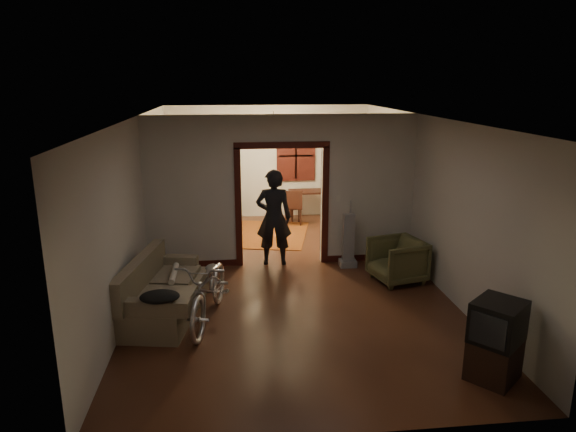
{
  "coord_description": "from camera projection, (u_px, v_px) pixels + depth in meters",
  "views": [
    {
      "loc": [
        -0.91,
        -8.5,
        3.4
      ],
      "look_at": [
        0.0,
        -0.3,
        1.2
      ],
      "focal_mm": 32.0,
      "sensor_mm": 36.0,
      "label": 1
    }
  ],
  "objects": [
    {
      "name": "rolled_paper",
      "position": [
        174.0,
        273.0,
        7.84
      ],
      "size": [
        0.09,
        0.74,
        0.09
      ],
      "primitive_type": "cylinder",
      "rotation": [
        1.57,
        0.0,
        0.0
      ],
      "color": "beige",
      "rests_on": "sofa"
    },
    {
      "name": "wall_right",
      "position": [
        427.0,
        197.0,
        9.04
      ],
      "size": [
        0.02,
        8.5,
        2.8
      ],
      "primitive_type": "cube",
      "color": "beige",
      "rests_on": "floor"
    },
    {
      "name": "bicycle",
      "position": [
        210.0,
        288.0,
        7.35
      ],
      "size": [
        1.01,
        2.0,
        1.0
      ],
      "primitive_type": "imported",
      "rotation": [
        0.0,
        0.0,
        -0.19
      ],
      "color": "silver",
      "rests_on": "floor"
    },
    {
      "name": "ceiling",
      "position": [
        286.0,
        117.0,
        8.42
      ],
      "size": [
        5.0,
        8.5,
        0.01
      ],
      "primitive_type": "cube",
      "color": "white",
      "rests_on": "floor"
    },
    {
      "name": "desk_chair",
      "position": [
        293.0,
        207.0,
        12.31
      ],
      "size": [
        0.49,
        0.49,
        0.87
      ],
      "primitive_type": "cube",
      "rotation": [
        0.0,
        0.0,
        0.3
      ],
      "color": "black",
      "rests_on": "floor"
    },
    {
      "name": "door_casing",
      "position": [
        282.0,
        207.0,
        9.57
      ],
      "size": [
        1.74,
        0.2,
        2.32
      ],
      "primitive_type": "cube",
      "color": "#35100C",
      "rests_on": "floor"
    },
    {
      "name": "person",
      "position": [
        274.0,
        217.0,
        9.56
      ],
      "size": [
        0.7,
        0.49,
        1.82
      ],
      "primitive_type": "imported",
      "rotation": [
        0.0,
        0.0,
        3.06
      ],
      "color": "black",
      "rests_on": "floor"
    },
    {
      "name": "vacuum",
      "position": [
        348.0,
        240.0,
        9.52
      ],
      "size": [
        0.37,
        0.33,
        1.02
      ],
      "primitive_type": "cube",
      "rotation": [
        0.0,
        0.0,
        -0.31
      ],
      "color": "gray",
      "rests_on": "floor"
    },
    {
      "name": "light_switch",
      "position": [
        338.0,
        198.0,
        9.58
      ],
      "size": [
        0.08,
        0.01,
        0.12
      ],
      "primitive_type": "cube",
      "color": "silver",
      "rests_on": "partition_wall"
    },
    {
      "name": "floor",
      "position": [
        286.0,
        277.0,
        9.14
      ],
      "size": [
        5.0,
        8.5,
        0.01
      ],
      "primitive_type": "cube",
      "color": "#351A11",
      "rests_on": "ground"
    },
    {
      "name": "far_window",
      "position": [
        296.0,
        156.0,
        12.86
      ],
      "size": [
        0.98,
        0.06,
        1.28
      ],
      "primitive_type": "cube",
      "color": "black",
      "rests_on": "wall_back"
    },
    {
      "name": "tv_stand",
      "position": [
        494.0,
        359.0,
        5.98
      ],
      "size": [
        0.74,
        0.73,
        0.5
      ],
      "primitive_type": "cube",
      "rotation": [
        0.0,
        0.0,
        0.71
      ],
      "color": "black",
      "rests_on": "floor"
    },
    {
      "name": "desk",
      "position": [
        309.0,
        205.0,
        12.84
      ],
      "size": [
        0.97,
        0.55,
        0.72
      ],
      "primitive_type": "cube",
      "rotation": [
        0.0,
        0.0,
        -0.01
      ],
      "color": "black",
      "rests_on": "floor"
    },
    {
      "name": "chandelier",
      "position": [
        274.0,
        130.0,
        10.93
      ],
      "size": [
        0.24,
        0.24,
        0.24
      ],
      "primitive_type": "sphere",
      "color": "#FFE0A5",
      "rests_on": "ceiling"
    },
    {
      "name": "wall_left",
      "position": [
        137.0,
        204.0,
        8.51
      ],
      "size": [
        0.02,
        8.5,
        2.8
      ],
      "primitive_type": "cube",
      "color": "beige",
      "rests_on": "floor"
    },
    {
      "name": "crt_tv",
      "position": [
        498.0,
        322.0,
        5.85
      ],
      "size": [
        0.75,
        0.75,
        0.48
      ],
      "primitive_type": "cube",
      "rotation": [
        0.0,
        0.0,
        0.71
      ],
      "color": "black",
      "rests_on": "tv_stand"
    },
    {
      "name": "oriental_rug",
      "position": [
        269.0,
        234.0,
        11.61
      ],
      "size": [
        2.07,
        2.46,
        0.02
      ],
      "primitive_type": "cube",
      "rotation": [
        0.0,
        0.0,
        -0.22
      ],
      "color": "#62280F",
      "rests_on": "floor"
    },
    {
      "name": "globe",
      "position": [
        212.0,
        142.0,
        12.37
      ],
      "size": [
        0.3,
        0.3,
        0.3
      ],
      "primitive_type": "sphere",
      "color": "#1E5972",
      "rests_on": "locker"
    },
    {
      "name": "jacket",
      "position": [
        160.0,
        297.0,
        6.64
      ],
      "size": [
        0.51,
        0.38,
        0.15
      ],
      "primitive_type": "ellipsoid",
      "color": "black",
      "rests_on": "sofa"
    },
    {
      "name": "locker",
      "position": [
        214.0,
        187.0,
        12.65
      ],
      "size": [
        0.91,
        0.6,
        1.69
      ],
      "primitive_type": "cube",
      "rotation": [
        0.0,
        0.0,
        0.16
      ],
      "color": "#1F341F",
      "rests_on": "floor"
    },
    {
      "name": "armchair",
      "position": [
        397.0,
        260.0,
        8.86
      ],
      "size": [
        1.0,
        0.98,
        0.76
      ],
      "primitive_type": "imported",
      "rotation": [
        0.0,
        0.0,
        -1.33
      ],
      "color": "#4E4E2C",
      "rests_on": "floor"
    },
    {
      "name": "sofa",
      "position": [
        165.0,
        286.0,
        7.57
      ],
      "size": [
        1.19,
        2.05,
        0.89
      ],
      "primitive_type": "cube",
      "rotation": [
        0.0,
        0.0,
        -0.17
      ],
      "color": "brown",
      "rests_on": "floor"
    },
    {
      "name": "wall_back",
      "position": [
        268.0,
        162.0,
        12.86
      ],
      "size": [
        5.0,
        0.02,
        2.8
      ],
      "primitive_type": "cube",
      "color": "beige",
      "rests_on": "floor"
    },
    {
      "name": "partition_wall",
      "position": [
        282.0,
        191.0,
        9.5
      ],
      "size": [
        5.0,
        0.14,
        2.8
      ],
      "primitive_type": "cube",
      "color": "beige",
      "rests_on": "floor"
    }
  ]
}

